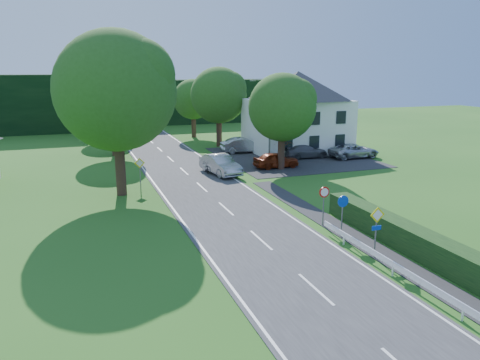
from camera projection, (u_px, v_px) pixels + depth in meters
name	position (u px, v px, depth m)	size (l,w,h in m)	color
road	(217.00, 201.00, 32.27)	(7.00, 80.00, 0.04)	#323235
parking_pad	(292.00, 157.00, 48.10)	(14.00, 16.00, 0.04)	#242426
line_edge_left	(171.00, 205.00, 31.20)	(0.12, 80.00, 0.01)	white
line_edge_right	(261.00, 196.00, 33.33)	(0.12, 80.00, 0.01)	white
line_centre	(217.00, 201.00, 32.27)	(0.12, 80.00, 0.01)	white
tree_main	(117.00, 114.00, 32.59)	(9.40, 9.40, 11.64)	#285319
tree_left_far	(113.00, 114.00, 47.92)	(7.00, 7.00, 8.58)	#285319
tree_right_far	(219.00, 107.00, 53.63)	(7.40, 7.40, 9.09)	#285319
tree_left_back	(109.00, 107.00, 59.12)	(6.60, 6.60, 8.07)	#285319
tree_right_back	(193.00, 108.00, 60.80)	(6.20, 6.20, 7.56)	#285319
tree_right_mid	(282.00, 122.00, 41.38)	(7.00, 7.00, 8.58)	#285319
treeline_right	(181.00, 102.00, 76.15)	(30.00, 5.00, 7.00)	black
house_white	(297.00, 111.00, 50.47)	(10.60, 8.40, 8.60)	white
streetlight	(268.00, 118.00, 43.02)	(2.03, 0.18, 8.00)	slate
sign_priority_right	(377.00, 223.00, 22.27)	(0.78, 0.09, 2.59)	slate
sign_roundabout	(343.00, 208.00, 25.05)	(0.64, 0.08, 2.37)	slate
sign_speed_limit	(324.00, 197.00, 26.85)	(0.64, 0.11, 2.37)	slate
sign_priority_left	(140.00, 167.00, 34.95)	(0.78, 0.09, 2.44)	slate
moving_car	(220.00, 165.00, 40.10)	(1.77, 5.07, 1.67)	#A0A0A4
motorcycle	(206.00, 166.00, 41.03)	(0.69, 1.98, 1.04)	black
parked_car_red	(276.00, 160.00, 42.75)	(1.68, 4.18, 1.42)	maroon
parked_car_silver_a	(243.00, 145.00, 50.25)	(1.71, 4.89, 1.61)	#A1A1A5
parked_car_grey	(305.00, 151.00, 47.36)	(1.89, 4.66, 1.35)	#58575C
parked_car_silver_b	(354.00, 151.00, 47.42)	(2.36, 5.11, 1.42)	#ACACB3
parasol	(284.00, 150.00, 46.24)	(2.08, 2.12, 1.91)	#A31A0D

